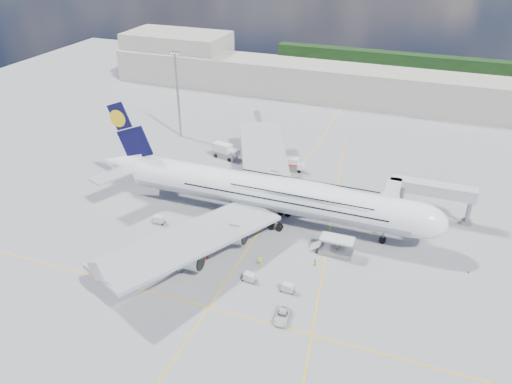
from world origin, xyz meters
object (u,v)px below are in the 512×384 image
(dolly_row_c, at_px, (176,265))
(crew_tug, at_px, (260,261))
(jet_bridge, at_px, (416,193))
(dolly_row_a, at_px, (194,240))
(crew_wing, at_px, (195,254))
(baggage_tug, at_px, (236,238))
(dolly_back, at_px, (165,250))
(dolly_row_b, at_px, (159,219))
(crew_loader, at_px, (315,263))
(airliner, at_px, (269,193))
(dolly_nose_near, at_px, (288,288))
(cone_wing_left_outer, at_px, (252,170))
(catering_truck_outer, at_px, (225,152))
(service_van, at_px, (282,316))
(dolly_nose_far, at_px, (249,277))
(cargo_loader, at_px, (335,248))
(crew_nose, at_px, (372,229))
(catering_truck_inner, at_px, (292,165))
(light_mast, at_px, (178,94))
(crew_van, at_px, (338,248))
(cone_wing_right_inner, at_px, (207,251))
(cone_nose, at_px, (469,272))
(cone_wing_left_inner, at_px, (258,199))
(cone_tail, at_px, (143,180))
(cone_wing_right_outer, at_px, (207,256))

(dolly_row_c, relative_size, crew_tug, 1.85)
(jet_bridge, bearing_deg, dolly_row_c, -139.90)
(dolly_row_a, height_order, crew_wing, crew_wing)
(dolly_row_a, relative_size, baggage_tug, 1.20)
(dolly_back, bearing_deg, dolly_row_c, -53.51)
(dolly_row_b, xyz_separation_m, crew_loader, (35.61, -2.82, -0.13))
(airliner, relative_size, dolly_row_a, 23.98)
(crew_loader, bearing_deg, dolly_row_b, -144.19)
(dolly_nose_near, relative_size, cone_wing_left_outer, 5.32)
(catering_truck_outer, xyz_separation_m, service_van, (33.96, -53.89, -1.28))
(dolly_nose_far, distance_m, dolly_nose_near, 7.43)
(cargo_loader, height_order, dolly_nose_far, cargo_loader)
(dolly_row_c, relative_size, crew_wing, 1.82)
(crew_nose, bearing_deg, service_van, -146.57)
(catering_truck_inner, bearing_deg, dolly_nose_near, -82.21)
(light_mast, relative_size, dolly_row_c, 7.57)
(dolly_nose_near, bearing_deg, dolly_row_c, -172.16)
(baggage_tug, bearing_deg, dolly_back, -135.65)
(dolly_back, distance_m, crew_van, 34.18)
(airliner, distance_m, dolly_nose_near, 24.79)
(crew_wing, relative_size, cone_wing_right_inner, 3.17)
(jet_bridge, bearing_deg, cone_nose, -52.16)
(dolly_nose_far, distance_m, crew_van, 19.88)
(baggage_tug, relative_size, cone_wing_left_inner, 4.60)
(dolly_nose_far, bearing_deg, cone_wing_left_inner, 115.47)
(cone_wing_left_inner, relative_size, cone_wing_right_inner, 1.03)
(dolly_nose_near, xyz_separation_m, crew_tug, (-7.23, 5.44, 0.01))
(cargo_loader, relative_size, cone_wing_left_outer, 16.58)
(crew_nose, relative_size, crew_wing, 0.87)
(dolly_back, distance_m, cone_wing_right_inner, 8.10)
(crew_loader, relative_size, crew_tug, 0.91)
(crew_tug, bearing_deg, crew_nose, 56.33)
(jet_bridge, relative_size, crew_van, 12.50)
(crew_nose, bearing_deg, catering_truck_outer, 113.46)
(catering_truck_inner, bearing_deg, crew_nose, -50.19)
(dolly_row_a, xyz_separation_m, service_van, (23.89, -15.05, 0.35))
(light_mast, bearing_deg, dolly_back, -64.78)
(crew_van, height_order, cone_tail, crew_van)
(crew_tug, relative_size, cone_wing_left_inner, 3.04)
(crew_wing, height_order, cone_wing_right_outer, crew_wing)
(catering_truck_inner, bearing_deg, jet_bridge, -31.98)
(cargo_loader, bearing_deg, catering_truck_outer, 139.32)
(dolly_row_a, xyz_separation_m, dolly_nose_far, (15.24, -7.84, 0.57))
(baggage_tug, xyz_separation_m, crew_nose, (25.75, 12.93, 0.07))
(light_mast, bearing_deg, cone_tail, -80.67)
(crew_nose, xyz_separation_m, cone_wing_right_outer, (-28.75, -20.27, -0.54))
(light_mast, height_order, dolly_row_a, light_mast)
(service_van, relative_size, cone_nose, 9.56)
(crew_van, xyz_separation_m, crew_tug, (-12.90, -9.85, 0.16))
(cone_tail, bearing_deg, light_mast, 99.33)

